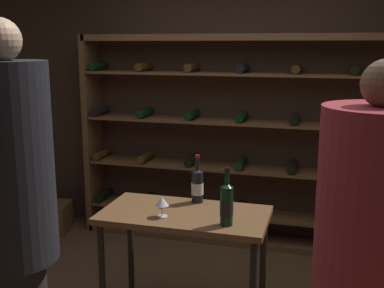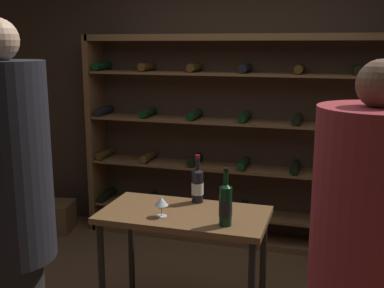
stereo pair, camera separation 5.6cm
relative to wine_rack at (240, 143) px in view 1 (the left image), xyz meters
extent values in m
cube|color=#3D2B1E|center=(-0.07, 0.21, 0.50)|extent=(5.28, 0.10, 2.97)
cube|color=brown|center=(-1.52, 0.00, 0.01)|extent=(0.06, 0.32, 1.98)
cube|color=brown|center=(0.02, 0.00, 0.97)|extent=(3.08, 0.32, 0.06)
cube|color=brown|center=(0.02, 0.00, -0.96)|extent=(3.08, 0.32, 0.06)
cube|color=brown|center=(0.02, 0.00, -0.70)|extent=(3.00, 0.32, 0.02)
cylinder|color=black|center=(-1.42, 0.00, -0.64)|extent=(0.08, 0.30, 0.08)
cylinder|color=black|center=(-0.94, 0.00, -0.64)|extent=(0.08, 0.30, 0.08)
cylinder|color=#4C3314|center=(-0.46, 0.00, -0.64)|extent=(0.08, 0.30, 0.08)
cylinder|color=black|center=(0.02, 0.00, -0.64)|extent=(0.08, 0.30, 0.08)
cylinder|color=black|center=(0.97, 0.00, -0.64)|extent=(0.08, 0.30, 0.08)
cube|color=brown|center=(0.02, 0.00, -0.25)|extent=(3.00, 0.32, 0.02)
cylinder|color=#4C3314|center=(-1.42, 0.00, -0.20)|extent=(0.08, 0.30, 0.08)
cylinder|color=#4C3314|center=(-0.94, 0.00, -0.20)|extent=(0.08, 0.30, 0.08)
cylinder|color=black|center=(-0.46, 0.00, -0.20)|extent=(0.08, 0.30, 0.08)
cylinder|color=black|center=(0.02, 0.00, -0.20)|extent=(0.08, 0.30, 0.08)
cylinder|color=black|center=(0.49, 0.00, -0.20)|extent=(0.08, 0.30, 0.08)
cube|color=brown|center=(0.02, 0.00, 0.19)|extent=(3.00, 0.32, 0.02)
cylinder|color=black|center=(-1.42, 0.00, 0.25)|extent=(0.08, 0.30, 0.08)
cylinder|color=black|center=(-0.94, 0.00, 0.25)|extent=(0.08, 0.30, 0.08)
cylinder|color=black|center=(-0.46, 0.00, 0.25)|extent=(0.08, 0.30, 0.08)
cylinder|color=black|center=(0.02, 0.00, 0.25)|extent=(0.08, 0.30, 0.08)
cylinder|color=black|center=(0.49, 0.00, 0.25)|extent=(0.08, 0.30, 0.08)
cylinder|color=black|center=(0.97, 0.00, 0.25)|extent=(0.08, 0.30, 0.08)
cube|color=brown|center=(0.02, 0.00, 0.64)|extent=(3.00, 0.32, 0.02)
cylinder|color=black|center=(-1.42, 0.00, 0.69)|extent=(0.08, 0.30, 0.08)
cylinder|color=#4C3314|center=(-0.94, 0.00, 0.69)|extent=(0.08, 0.30, 0.08)
cylinder|color=#4C3314|center=(-0.46, 0.00, 0.69)|extent=(0.08, 0.30, 0.08)
cylinder|color=black|center=(0.02, 0.00, 0.69)|extent=(0.08, 0.30, 0.08)
cylinder|color=#4C3314|center=(0.49, 0.00, 0.69)|extent=(0.08, 0.30, 0.08)
cylinder|color=black|center=(0.97, 0.00, 0.69)|extent=(0.08, 0.30, 0.08)
cube|color=brown|center=(-0.09, -1.52, -0.18)|extent=(1.08, 0.57, 0.04)
cylinder|color=black|center=(-0.58, -1.75, -0.59)|extent=(0.04, 0.04, 0.78)
cylinder|color=black|center=(-0.58, -1.28, -0.59)|extent=(0.04, 0.04, 0.78)
cylinder|color=black|center=(0.40, -1.28, -0.59)|extent=(0.04, 0.04, 0.78)
cylinder|color=black|center=(-0.64, -2.49, 0.36)|extent=(0.41, 0.41, 0.95)
cube|color=#26193F|center=(-0.76, -2.32, 0.48)|extent=(0.05, 0.03, 0.53)
cylinder|color=#9E2D33|center=(0.98, -2.34, 0.24)|extent=(0.47, 0.47, 0.86)
cube|color=brown|center=(-1.95, -0.28, -0.84)|extent=(0.54, 0.44, 0.29)
cylinder|color=black|center=(0.22, -1.66, -0.04)|extent=(0.08, 0.08, 0.24)
cone|color=black|center=(0.22, -1.66, 0.09)|extent=(0.08, 0.08, 0.03)
cylinder|color=black|center=(0.22, -1.66, 0.14)|extent=(0.03, 0.03, 0.07)
cylinder|color=black|center=(0.22, -1.66, 0.18)|extent=(0.03, 0.03, 0.02)
cylinder|color=black|center=(0.22, -1.66, -0.05)|extent=(0.08, 0.08, 0.09)
cylinder|color=black|center=(-0.06, -1.30, -0.05)|extent=(0.08, 0.08, 0.22)
cone|color=black|center=(-0.06, -1.30, 0.07)|extent=(0.08, 0.08, 0.03)
cylinder|color=black|center=(-0.06, -1.30, 0.12)|extent=(0.03, 0.03, 0.07)
cylinder|color=maroon|center=(-0.06, -1.30, 0.16)|extent=(0.03, 0.03, 0.02)
cylinder|color=silver|center=(-0.06, -1.30, -0.06)|extent=(0.08, 0.08, 0.08)
cylinder|color=silver|center=(-0.20, -1.63, -0.16)|extent=(0.07, 0.07, 0.00)
cylinder|color=silver|center=(-0.20, -1.63, -0.12)|extent=(0.01, 0.01, 0.07)
cone|color=silver|center=(-0.20, -1.63, -0.06)|extent=(0.09, 0.09, 0.06)
cylinder|color=#590A14|center=(-0.20, -1.63, -0.07)|extent=(0.05, 0.05, 0.02)
camera|label=1|loc=(0.75, -4.31, 0.91)|focal=44.37mm
camera|label=2|loc=(0.81, -4.29, 0.91)|focal=44.37mm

